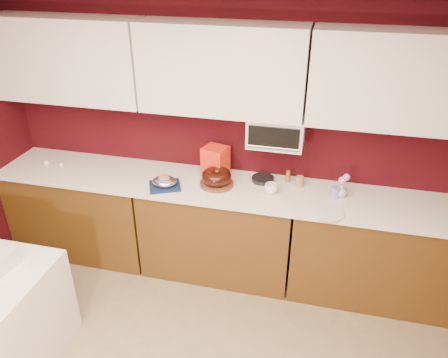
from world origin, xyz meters
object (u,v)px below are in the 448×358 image
at_px(pandoro_box, 215,162).
at_px(bundt_cake, 217,177).
at_px(flower_vase, 341,189).
at_px(toaster_oven, 276,131).
at_px(foil_ham_nest, 164,181).
at_px(blue_jar, 335,192).
at_px(coffee_mug, 271,188).

bearing_deg(pandoro_box, bundt_cake, -56.22).
bearing_deg(flower_vase, bundt_cake, -176.65).
bearing_deg(bundt_cake, toaster_oven, 20.51).
xyz_separation_m(toaster_oven, foil_ham_nest, (-0.88, -0.31, -0.42)).
relative_size(foil_ham_nest, blue_jar, 2.27).
xyz_separation_m(pandoro_box, flower_vase, (1.08, -0.11, -0.07)).
distance_m(pandoro_box, coffee_mug, 0.56).
bearing_deg(blue_jar, bundt_cake, -177.90).
bearing_deg(foil_ham_nest, bundt_cake, 17.95).
bearing_deg(toaster_oven, blue_jar, -14.60).
bearing_deg(pandoro_box, toaster_oven, 16.49).
xyz_separation_m(foil_ham_nest, coffee_mug, (0.88, 0.11, -0.00)).
xyz_separation_m(blue_jar, flower_vase, (0.04, 0.02, 0.02)).
distance_m(coffee_mug, flower_vase, 0.56).
xyz_separation_m(toaster_oven, coffee_mug, (0.01, -0.20, -0.42)).
height_order(blue_jar, flower_vase, flower_vase).
distance_m(pandoro_box, flower_vase, 1.08).
distance_m(toaster_oven, foil_ham_nest, 1.02).
xyz_separation_m(toaster_oven, flower_vase, (0.56, -0.11, -0.41)).
bearing_deg(blue_jar, flower_vase, 29.58).
bearing_deg(coffee_mug, flower_vase, 8.64).
bearing_deg(pandoro_box, flower_vase, 10.50).
bearing_deg(bundt_cake, foil_ham_nest, -162.05).
relative_size(blue_jar, flower_vase, 0.70).
distance_m(foil_ham_nest, pandoro_box, 0.48).
height_order(coffee_mug, flower_vase, flower_vase).
distance_m(bundt_cake, blue_jar, 0.98).
xyz_separation_m(pandoro_box, coffee_mug, (0.52, -0.20, -0.08)).
relative_size(toaster_oven, pandoro_box, 1.66).
distance_m(bundt_cake, flower_vase, 1.03).
relative_size(bundt_cake, flower_vase, 1.97).
distance_m(toaster_oven, flower_vase, 0.71).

